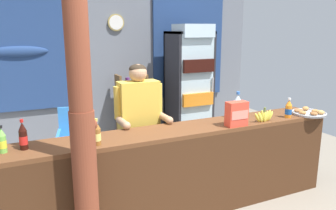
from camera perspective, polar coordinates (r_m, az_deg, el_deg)
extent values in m
plane|color=gray|center=(4.28, -3.19, -12.98)|extent=(7.30, 7.30, 0.00)
cube|color=slate|center=(5.54, -10.18, 6.86)|extent=(5.21, 0.12, 2.60)
cube|color=navy|center=(5.24, -24.32, 9.39)|extent=(1.45, 0.04, 1.91)
ellipsoid|color=navy|center=(5.22, -24.22, 8.34)|extent=(0.80, 0.10, 0.16)
cube|color=navy|center=(5.96, 3.56, 10.79)|extent=(1.35, 0.04, 1.91)
ellipsoid|color=navy|center=(5.95, 3.64, 9.86)|extent=(0.74, 0.10, 0.16)
cylinder|color=tan|center=(5.47, -8.91, 13.80)|extent=(0.26, 0.03, 0.26)
cylinder|color=white|center=(5.45, -8.87, 13.80)|extent=(0.22, 0.01, 0.22)
cube|color=beige|center=(5.77, -0.65, 9.67)|extent=(0.24, 0.02, 0.18)
cube|color=brown|center=(3.30, 1.68, -4.42)|extent=(3.53, 0.45, 0.04)
cube|color=#432715|center=(3.29, 3.29, -12.93)|extent=(3.53, 0.04, 0.87)
cube|color=#432715|center=(4.45, 22.02, -6.85)|extent=(0.08, 0.41, 0.87)
cylinder|color=brown|center=(2.77, -13.88, -13.87)|extent=(0.19, 0.19, 1.28)
cylinder|color=brown|center=(2.48, -15.51, 13.48)|extent=(0.18, 0.18, 1.28)
ellipsoid|color=brown|center=(2.60, -12.64, -3.30)|extent=(0.06, 0.05, 0.08)
cube|color=#232328|center=(5.71, 2.30, 3.32)|extent=(0.65, 0.04, 1.83)
cube|color=#232328|center=(5.34, 0.70, 2.66)|extent=(0.04, 0.57, 1.83)
cube|color=#232328|center=(5.63, 6.31, 3.11)|extent=(0.04, 0.57, 1.83)
cube|color=#232328|center=(5.40, 3.71, 12.30)|extent=(0.65, 0.57, 0.04)
cube|color=#232328|center=(5.70, 3.45, -5.80)|extent=(0.65, 0.57, 0.08)
cube|color=silver|center=(5.24, 5.02, 2.95)|extent=(0.59, 0.02, 1.67)
cylinder|color=#B7B7BC|center=(5.35, 7.64, 2.57)|extent=(0.02, 0.02, 0.40)
cube|color=silver|center=(5.53, 3.54, 0.46)|extent=(0.57, 0.49, 0.02)
cube|color=orange|center=(5.41, 4.13, 1.36)|extent=(0.53, 0.45, 0.20)
cube|color=silver|center=(5.44, 3.62, 5.89)|extent=(0.57, 0.49, 0.02)
cube|color=black|center=(5.33, 4.22, 6.92)|extent=(0.53, 0.45, 0.20)
cube|color=silver|center=(5.40, 3.70, 11.45)|extent=(0.57, 0.49, 0.02)
cube|color=silver|center=(5.30, 4.32, 12.60)|extent=(0.53, 0.45, 0.20)
cube|color=brown|center=(5.38, -8.38, -1.05)|extent=(0.04, 0.28, 1.16)
cube|color=brown|center=(5.52, -4.00, -0.59)|extent=(0.04, 0.28, 1.16)
cube|color=brown|center=(5.36, -6.27, 3.40)|extent=(0.44, 0.28, 0.02)
cylinder|color=#56286B|center=(5.33, -6.96, 4.08)|extent=(0.07, 0.07, 0.11)
cylinder|color=silver|center=(5.37, -5.62, 4.37)|extent=(0.06, 0.06, 0.15)
cube|color=brown|center=(5.43, -6.18, -0.23)|extent=(0.44, 0.28, 0.02)
cylinder|color=silver|center=(5.39, -6.86, 0.48)|extent=(0.06, 0.06, 0.13)
cylinder|color=brown|center=(5.43, -5.54, 0.74)|extent=(0.06, 0.06, 0.15)
cube|color=brown|center=(5.52, -6.09, -3.75)|extent=(0.44, 0.28, 0.02)
cylinder|color=#56286B|center=(5.48, -6.76, -3.00)|extent=(0.05, 0.05, 0.14)
cylinder|color=orange|center=(5.52, -5.46, -2.91)|extent=(0.06, 0.06, 0.13)
cube|color=#3884D6|center=(4.50, -15.59, -6.08)|extent=(0.52, 0.52, 0.04)
cube|color=#3884D6|center=(4.63, -15.66, -2.70)|extent=(0.42, 0.13, 0.40)
cylinder|color=#3884D6|center=(4.41, -18.01, -9.68)|extent=(0.04, 0.04, 0.44)
cylinder|color=#3884D6|center=(4.39, -13.00, -9.47)|extent=(0.04, 0.04, 0.44)
cylinder|color=#3884D6|center=(4.76, -17.64, -7.95)|extent=(0.04, 0.04, 0.44)
cylinder|color=#3884D6|center=(4.74, -13.03, -7.74)|extent=(0.04, 0.04, 0.44)
cube|color=#3884D6|center=(4.48, -18.24, -4.73)|extent=(0.12, 0.40, 0.03)
cube|color=#3884D6|center=(4.45, -13.11, -4.49)|extent=(0.12, 0.40, 0.03)
cylinder|color=#28282D|center=(3.75, -6.17, -10.27)|extent=(0.11, 0.11, 0.79)
cylinder|color=#28282D|center=(3.81, -3.55, -9.86)|extent=(0.11, 0.11, 0.79)
cube|color=gold|center=(3.57, -5.05, -0.21)|extent=(0.43, 0.20, 0.54)
sphere|color=tan|center=(3.51, -5.17, 5.46)|extent=(0.19, 0.19, 0.19)
ellipsoid|color=#2D2319|center=(3.51, -5.24, 6.17)|extent=(0.18, 0.18, 0.10)
cylinder|color=gold|center=(3.49, -8.61, 0.36)|extent=(0.08, 0.08, 0.34)
cylinder|color=tan|center=(3.39, -7.78, -2.97)|extent=(0.07, 0.26, 0.07)
sphere|color=tan|center=(3.28, -7.10, -3.54)|extent=(0.08, 0.08, 0.08)
cylinder|color=gold|center=(3.64, -1.69, 1.03)|extent=(0.08, 0.08, 0.34)
cylinder|color=tan|center=(3.55, -0.70, -2.14)|extent=(0.07, 0.26, 0.07)
sphere|color=tan|center=(3.44, 0.19, -2.65)|extent=(0.08, 0.08, 0.08)
cylinder|color=silver|center=(3.73, 11.79, -0.84)|extent=(0.09, 0.09, 0.18)
cone|color=silver|center=(3.70, 11.89, 1.18)|extent=(0.09, 0.09, 0.08)
cylinder|color=blue|center=(3.69, 11.93, 2.04)|extent=(0.04, 0.04, 0.03)
cylinder|color=blue|center=(3.73, 11.79, -0.84)|extent=(0.09, 0.09, 0.08)
cylinder|color=brown|center=(2.89, -12.15, -5.34)|extent=(0.07, 0.07, 0.14)
cone|color=brown|center=(2.86, -12.24, -3.36)|extent=(0.07, 0.07, 0.06)
cylinder|color=#E5CC4C|center=(2.85, -12.29, -2.51)|extent=(0.03, 0.03, 0.02)
cylinder|color=#E5D166|center=(2.89, -12.15, -5.34)|extent=(0.07, 0.07, 0.06)
cylinder|color=black|center=(2.97, -23.52, -5.54)|extent=(0.07, 0.07, 0.16)
cone|color=black|center=(2.93, -23.72, -3.40)|extent=(0.07, 0.07, 0.07)
cylinder|color=red|center=(2.92, -23.81, -2.49)|extent=(0.03, 0.03, 0.03)
cylinder|color=red|center=(2.97, -23.52, -5.54)|extent=(0.07, 0.07, 0.07)
cylinder|color=orange|center=(3.92, 19.92, -1.05)|extent=(0.07, 0.07, 0.14)
cone|color=orange|center=(3.90, 20.03, 0.37)|extent=(0.07, 0.07, 0.06)
cylinder|color=white|center=(3.89, 20.08, 0.98)|extent=(0.03, 0.03, 0.02)
cylinder|color=#194C99|center=(3.92, 19.92, -1.05)|extent=(0.07, 0.07, 0.06)
cylinder|color=#75C64C|center=(2.96, -26.51, -6.03)|extent=(0.06, 0.06, 0.14)
cone|color=#75C64C|center=(2.94, -26.71, -4.15)|extent=(0.06, 0.06, 0.06)
cylinder|color=black|center=(2.92, -26.79, -3.35)|extent=(0.03, 0.03, 0.02)
cylinder|color=yellow|center=(2.96, -26.51, -6.03)|extent=(0.07, 0.07, 0.06)
cube|color=#E5422D|center=(3.43, 11.67, -1.50)|extent=(0.22, 0.11, 0.25)
cube|color=#FF826D|center=(3.38, 12.24, -1.71)|extent=(0.20, 0.00, 0.09)
cylinder|color=#BCBCC1|center=(4.16, 22.99, -1.38)|extent=(0.37, 0.37, 0.02)
torus|color=#BCBCC1|center=(4.16, 23.01, -1.19)|extent=(0.38, 0.38, 0.02)
ellipsoid|color=#B2753D|center=(4.22, 23.87, -0.91)|extent=(0.08, 0.06, 0.04)
ellipsoid|color=#C68947|center=(4.27, 22.49, -0.55)|extent=(0.08, 0.07, 0.05)
ellipsoid|color=#A36638|center=(4.17, 21.43, -0.84)|extent=(0.11, 0.09, 0.04)
ellipsoid|color=#B2753D|center=(4.07, 22.05, -1.21)|extent=(0.08, 0.08, 0.04)
ellipsoid|color=#A36638|center=(4.07, 23.70, -1.35)|extent=(0.08, 0.09, 0.04)
ellipsoid|color=tan|center=(4.15, 24.68, -1.13)|extent=(0.08, 0.09, 0.05)
ellipsoid|color=#DBCC42|center=(3.62, 15.06, -2.12)|extent=(0.09, 0.04, 0.12)
ellipsoid|color=#DBCC42|center=(3.63, 15.53, -2.04)|extent=(0.08, 0.04, 0.13)
ellipsoid|color=#DBCC42|center=(3.65, 15.83, -1.85)|extent=(0.06, 0.04, 0.15)
ellipsoid|color=#DBCC42|center=(3.66, 16.27, -1.96)|extent=(0.05, 0.03, 0.12)
ellipsoid|color=#DBCC42|center=(3.69, 16.51, -1.87)|extent=(0.07, 0.03, 0.13)
ellipsoid|color=#DBCC42|center=(3.71, 16.83, -1.73)|extent=(0.07, 0.04, 0.14)
ellipsoid|color=#DBCC42|center=(3.73, 17.12, -1.80)|extent=(0.08, 0.04, 0.12)
cylinder|color=olive|center=(3.65, 16.25, -0.78)|extent=(0.02, 0.02, 0.05)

